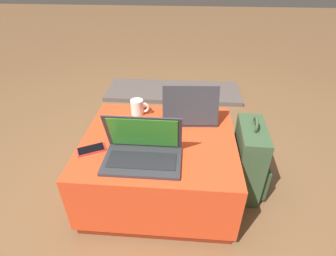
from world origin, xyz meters
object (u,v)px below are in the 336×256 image
Objects in this scene: laptop_near at (143,151)px; laptop_far at (190,113)px; backpack at (249,161)px; cell_phone at (91,149)px; coffee_mug at (138,107)px.

laptop_far reaches higher than laptop_near.
laptop_near is 0.68m from backpack.
backpack is (0.88, 0.19, -0.19)m from cell_phone.
laptop_far is at bearing 59.64° from laptop_near.
coffee_mug is at bearing -10.99° from laptop_far.
backpack reaches higher than coffee_mug.
cell_phone is 1.36× the size of coffee_mug.
coffee_mug reaches higher than cell_phone.
laptop_far reaches higher than backpack.
laptop_near reaches higher than backpack.
cell_phone is at bearing -115.29° from coffee_mug.
coffee_mug is at bearing 76.60° from backpack.
backpack is 0.76m from coffee_mug.
laptop_far reaches higher than coffee_mug.
coffee_mug is (-0.33, 0.04, -0.00)m from laptop_far.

